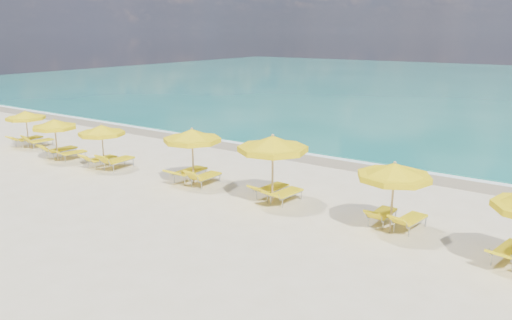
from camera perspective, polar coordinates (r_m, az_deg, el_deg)
The scene contains 24 objects.
ground_plane at distance 19.20m, azimuth -2.57°, elevation -4.39°, with size 120.00×120.00×0.00m, color beige.
ocean at distance 63.66m, azimuth 24.98°, elevation 7.60°, with size 120.00×80.00×0.30m, color #126A5E.
wet_sand_band at distance 25.22m, azimuth 7.71°, elevation 0.12°, with size 120.00×2.60×0.01m, color tan.
foam_line at distance 25.91m, azimuth 8.52°, elevation 0.49°, with size 120.00×1.20×0.03m, color white.
whitecap_near at distance 36.27m, azimuth 6.30°, elevation 4.58°, with size 14.00×0.36×0.05m, color white.
umbrella_0 at distance 29.84m, azimuth -24.85°, elevation 4.62°, with size 2.69×2.69×2.08m.
umbrella_1 at distance 26.17m, azimuth -22.05°, elevation 3.79°, with size 2.51×2.51×2.13m.
umbrella_2 at distance 23.85m, azimuth -17.24°, elevation 3.23°, with size 2.12×2.12×2.13m.
umbrella_3 at distance 20.54m, azimuth -7.31°, elevation 2.72°, with size 2.79×2.79×2.41m.
umbrella_4 at distance 18.06m, azimuth 1.92°, elevation 1.79°, with size 3.02×3.02×2.63m.
umbrella_5 at distance 15.98m, azimuth 15.52°, elevation -1.33°, with size 2.55×2.55×2.35m.
lounger_0_left at distance 30.66m, azimuth -24.59°, elevation 1.94°, with size 0.80×1.99×0.75m.
lounger_0_right at distance 29.94m, azimuth -23.45°, elevation 1.75°, with size 0.66×1.67×0.82m.
lounger_1_left at distance 27.18m, azimuth -21.42°, elevation 0.80°, with size 0.72×1.94×0.86m.
lounger_1_right at distance 26.51m, azimuth -20.23°, elevation 0.49°, with size 0.82×1.73×0.68m.
lounger_2_left at distance 24.70m, azimuth -17.28°, elevation -0.20°, with size 0.66×1.80×0.78m.
lounger_2_right at distance 24.06m, azimuth -15.47°, elevation -0.40°, with size 0.78×1.95×0.89m.
lounger_3_left at distance 21.51m, azimuth -7.63°, elevation -1.73°, with size 0.70×2.09×0.75m.
lounger_3_right at distance 20.85m, azimuth -5.81°, elevation -2.26°, with size 0.62×1.77×0.85m.
lounger_4_left at distance 19.22m, azimuth 1.78°, elevation -3.66°, with size 0.80×1.93×0.73m.
lounger_4_right at distance 18.70m, azimuth 3.40°, elevation -4.22°, with size 0.78×1.91×0.68m.
lounger_5_left at distance 17.22m, azimuth 14.18°, elevation -6.38°, with size 0.59×1.69×0.74m.
lounger_5_right at distance 16.92m, azimuth 17.14°, elevation -6.96°, with size 0.84×1.82×0.75m.
lounger_6_left at distance 15.70m, azimuth 26.99°, elevation -9.65°, with size 0.94×1.95×0.68m.
Camera 1 is at (11.10, -14.37, 6.23)m, focal length 35.00 mm.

